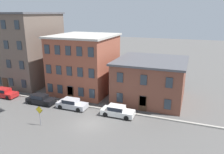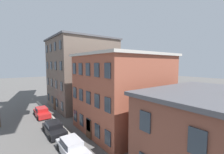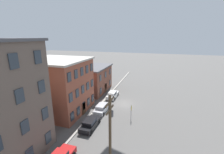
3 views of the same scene
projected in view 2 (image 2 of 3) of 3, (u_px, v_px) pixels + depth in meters
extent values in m
cube|color=#66564C|center=(82.00, 73.00, 30.48)|extent=(11.13, 11.17, 13.06)
cube|color=#4C4C51|center=(82.00, 40.00, 29.89)|extent=(11.63, 11.67, 0.30)
cube|color=#2D3842|center=(49.00, 97.00, 30.86)|extent=(0.90, 0.10, 1.40)
cube|color=#2D3842|center=(48.00, 81.00, 30.58)|extent=(0.90, 0.10, 1.40)
cube|color=#2D3842|center=(47.00, 65.00, 30.30)|extent=(0.90, 0.10, 1.40)
cube|color=#2D3842|center=(47.00, 49.00, 30.01)|extent=(0.90, 0.10, 1.40)
cube|color=#2D3842|center=(52.00, 100.00, 28.65)|extent=(0.90, 0.10, 1.40)
cube|color=#2D3842|center=(52.00, 83.00, 28.36)|extent=(0.90, 0.10, 1.40)
cube|color=#2D3842|center=(51.00, 66.00, 28.08)|extent=(0.90, 0.10, 1.40)
cube|color=#2D3842|center=(50.00, 48.00, 27.79)|extent=(0.90, 0.10, 1.40)
cube|color=#2D3842|center=(57.00, 103.00, 26.43)|extent=(0.90, 0.10, 1.40)
cube|color=#2D3842|center=(56.00, 84.00, 26.14)|extent=(0.90, 0.10, 1.40)
cube|color=#2D3842|center=(55.00, 66.00, 25.86)|extent=(0.90, 0.10, 1.40)
cube|color=#2D3842|center=(55.00, 47.00, 25.57)|extent=(0.90, 0.10, 1.40)
cube|color=#2D3842|center=(62.00, 106.00, 24.21)|extent=(0.90, 0.10, 1.40)
cube|color=#2D3842|center=(61.00, 86.00, 23.92)|extent=(0.90, 0.10, 1.40)
cube|color=#2D3842|center=(61.00, 66.00, 23.64)|extent=(0.90, 0.10, 1.40)
cube|color=#2D3842|center=(60.00, 45.00, 23.35)|extent=(0.90, 0.10, 1.40)
cube|color=#472D1E|center=(54.00, 104.00, 27.58)|extent=(1.10, 0.10, 2.20)
cube|color=brown|center=(123.00, 92.00, 19.75)|extent=(9.38, 10.20, 9.43)
cube|color=#B7B2A8|center=(123.00, 55.00, 19.32)|extent=(9.88, 10.70, 0.30)
cube|color=#2D3842|center=(75.00, 116.00, 19.93)|extent=(0.90, 0.10, 1.40)
cube|color=#2D3842|center=(75.00, 92.00, 19.66)|extent=(0.90, 0.10, 1.40)
cube|color=#2D3842|center=(74.00, 69.00, 19.38)|extent=(0.90, 0.10, 1.40)
cube|color=#2D3842|center=(81.00, 120.00, 18.44)|extent=(0.90, 0.10, 1.40)
cube|color=#2D3842|center=(81.00, 95.00, 18.16)|extent=(0.90, 0.10, 1.40)
cube|color=#2D3842|center=(80.00, 69.00, 17.89)|extent=(0.90, 0.10, 1.40)
cube|color=#2D3842|center=(89.00, 125.00, 16.94)|extent=(0.90, 0.10, 1.40)
cube|color=#2D3842|center=(88.00, 98.00, 16.67)|extent=(0.90, 0.10, 1.40)
cube|color=#2D3842|center=(88.00, 69.00, 16.39)|extent=(0.90, 0.10, 1.40)
cube|color=#2D3842|center=(97.00, 131.00, 15.44)|extent=(0.90, 0.10, 1.40)
cube|color=#2D3842|center=(97.00, 101.00, 15.17)|extent=(0.90, 0.10, 1.40)
cube|color=#2D3842|center=(97.00, 70.00, 14.90)|extent=(0.90, 0.10, 1.40)
cube|color=#2D3842|center=(108.00, 138.00, 13.95)|extent=(0.90, 0.10, 1.40)
cube|color=#2D3842|center=(108.00, 105.00, 13.67)|extent=(0.90, 0.10, 1.40)
cube|color=#2D3842|center=(107.00, 71.00, 13.40)|extent=(0.90, 0.10, 1.40)
cube|color=#472D1E|center=(89.00, 129.00, 16.98)|extent=(1.10, 0.10, 2.20)
cube|color=#2D3842|center=(145.00, 122.00, 10.16)|extent=(0.90, 0.10, 1.40)
cube|color=#2D3842|center=(197.00, 142.00, 7.48)|extent=(0.90, 0.10, 1.40)
cube|color=#B21E1E|center=(42.00, 113.00, 24.09)|extent=(4.40, 1.80, 0.70)
cube|color=#B21E1E|center=(42.00, 109.00, 24.19)|extent=(2.20, 1.51, 0.55)
cube|color=#1E232D|center=(42.00, 109.00, 24.19)|extent=(2.02, 1.58, 0.48)
cylinder|color=black|center=(50.00, 116.00, 23.46)|extent=(0.66, 0.22, 0.66)
cylinder|color=black|center=(38.00, 118.00, 22.44)|extent=(0.66, 0.22, 0.66)
cylinder|color=black|center=(45.00, 111.00, 25.77)|extent=(0.66, 0.22, 0.66)
cylinder|color=black|center=(35.00, 113.00, 24.75)|extent=(0.66, 0.22, 0.66)
cube|color=black|center=(54.00, 130.00, 18.06)|extent=(4.40, 1.80, 0.70)
cube|color=black|center=(54.00, 124.00, 18.16)|extent=(2.20, 1.51, 0.55)
cube|color=#1E232D|center=(54.00, 124.00, 18.16)|extent=(2.02, 1.58, 0.48)
cylinder|color=black|center=(65.00, 134.00, 17.42)|extent=(0.66, 0.22, 0.66)
cylinder|color=black|center=(50.00, 138.00, 16.41)|extent=(0.66, 0.22, 0.66)
cylinder|color=black|center=(58.00, 126.00, 19.74)|extent=(0.66, 0.22, 0.66)
cylinder|color=black|center=(44.00, 129.00, 18.72)|extent=(0.66, 0.22, 0.66)
cube|color=#B7B7BC|center=(73.00, 149.00, 13.94)|extent=(4.40, 1.80, 0.70)
cube|color=#B7B7BC|center=(72.00, 142.00, 14.05)|extent=(2.20, 1.51, 0.55)
cube|color=#1E232D|center=(72.00, 142.00, 14.05)|extent=(2.02, 1.58, 0.48)
cylinder|color=black|center=(75.00, 142.00, 15.62)|extent=(0.66, 0.22, 0.66)
cylinder|color=black|center=(58.00, 147.00, 14.61)|extent=(0.66, 0.22, 0.66)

